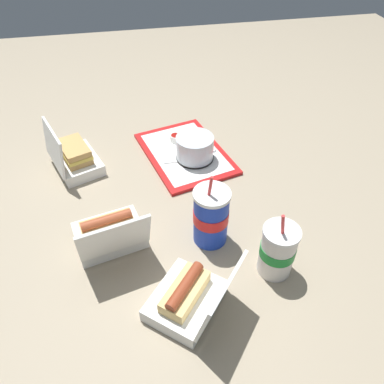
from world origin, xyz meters
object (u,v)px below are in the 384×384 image
at_px(clamshell_hotdog_left, 189,297).
at_px(clamshell_sandwich_front, 74,157).
at_px(soda_cup_back, 211,216).
at_px(clamshell_hotdog_corner, 110,233).
at_px(ketchup_cup, 175,138).
at_px(food_tray, 185,153).
at_px(soda_cup_left, 278,250).
at_px(plastic_fork, 203,145).
at_px(cake_container, 195,148).

relative_size(clamshell_hotdog_left, clamshell_sandwich_front, 1.11).
height_order(clamshell_sandwich_front, soda_cup_back, soda_cup_back).
bearing_deg(clamshell_hotdog_corner, ketchup_cup, 150.16).
height_order(food_tray, soda_cup_left, soda_cup_left).
height_order(clamshell_hotdog_corner, soda_cup_back, soda_cup_back).
bearing_deg(clamshell_hotdog_corner, plastic_fork, 138.23).
distance_m(food_tray, ketchup_cup, 0.08).
xyz_separation_m(cake_container, ketchup_cup, (-0.12, -0.05, -0.03)).
bearing_deg(ketchup_cup, soda_cup_back, 2.52).
relative_size(clamshell_hotdog_corner, soda_cup_back, 0.97).
relative_size(ketchup_cup, soda_cup_back, 0.17).
bearing_deg(clamshell_hotdog_corner, cake_container, 136.92).
height_order(clamshell_sandwich_front, soda_cup_left, soda_cup_left).
relative_size(clamshell_hotdog_left, soda_cup_left, 1.19).
xyz_separation_m(plastic_fork, clamshell_sandwich_front, (0.02, -0.45, 0.03)).
relative_size(ketchup_cup, clamshell_hotdog_left, 0.16).
bearing_deg(cake_container, soda_cup_back, -4.55).
height_order(plastic_fork, clamshell_sandwich_front, clamshell_sandwich_front).
xyz_separation_m(cake_container, clamshell_sandwich_front, (-0.04, -0.41, -0.01)).
relative_size(cake_container, clamshell_hotdog_corner, 0.58).
height_order(food_tray, clamshell_sandwich_front, clamshell_sandwich_front).
bearing_deg(clamshell_sandwich_front, soda_cup_back, 43.68).
relative_size(cake_container, clamshell_hotdog_left, 0.53).
bearing_deg(clamshell_hotdog_left, soda_cup_left, 105.71).
distance_m(clamshell_hotdog_corner, soda_cup_left, 0.45).
relative_size(ketchup_cup, plastic_fork, 0.36).
bearing_deg(soda_cup_back, cake_container, 175.45).
bearing_deg(cake_container, plastic_fork, 145.55).
distance_m(clamshell_hotdog_corner, soda_cup_back, 0.28).
bearing_deg(soda_cup_back, clamshell_sandwich_front, -136.32).
bearing_deg(clamshell_sandwich_front, cake_container, 84.35).
xyz_separation_m(cake_container, clamshell_hotdog_corner, (0.32, -0.30, -0.01)).
distance_m(plastic_fork, soda_cup_left, 0.56).
height_order(cake_container, soda_cup_left, soda_cup_left).
distance_m(clamshell_sandwich_front, clamshell_hotdog_corner, 0.38).
bearing_deg(plastic_fork, ketchup_cup, -156.28).
bearing_deg(cake_container, clamshell_hotdog_left, -12.69).
relative_size(clamshell_hotdog_left, soda_cup_back, 1.07).
relative_size(clamshell_hotdog_left, clamshell_hotdog_corner, 1.10).
relative_size(clamshell_sandwich_front, soda_cup_back, 0.96).
bearing_deg(ketchup_cup, clamshell_hotdog_left, -6.46).
height_order(clamshell_hotdog_left, soda_cup_left, soda_cup_left).
distance_m(cake_container, soda_cup_back, 0.36).
bearing_deg(cake_container, food_tray, -147.83).
height_order(food_tray, clamshell_hotdog_left, clamshell_hotdog_left).
distance_m(food_tray, clamshell_hotdog_left, 0.61).
bearing_deg(clamshell_hotdog_corner, food_tray, 142.97).
height_order(cake_container, plastic_fork, cake_container).
distance_m(ketchup_cup, clamshell_hotdog_left, 0.68).
xyz_separation_m(food_tray, clamshell_hotdog_corner, (0.36, -0.27, 0.03)).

